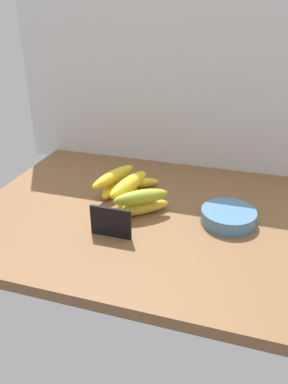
{
  "coord_description": "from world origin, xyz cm",
  "views": [
    {
      "loc": [
        22.63,
        -92.3,
        59.18
      ],
      "look_at": [
        -6.81,
        2.79,
        8.0
      ],
      "focal_mm": 35.9,
      "sensor_mm": 36.0,
      "label": 1
    }
  ],
  "objects_px": {
    "chalkboard_sign": "(111,223)",
    "banana_3": "(128,196)",
    "banana_2": "(140,208)",
    "banana_5": "(114,177)",
    "banana_6": "(129,184)",
    "fruit_bowl": "(228,217)",
    "banana_4": "(136,183)",
    "banana_7": "(141,197)",
    "banana_1": "(124,209)",
    "banana_0": "(113,187)"
  },
  "relations": [
    {
      "from": "chalkboard_sign",
      "to": "fruit_bowl",
      "type": "xyz_separation_m",
      "value": [
        0.28,
        0.16,
        -0.02
      ]
    },
    {
      "from": "fruit_bowl",
      "to": "banana_6",
      "type": "xyz_separation_m",
      "value": [
        -0.3,
        0.02,
        0.04
      ]
    },
    {
      "from": "chalkboard_sign",
      "to": "banana_6",
      "type": "bearing_deg",
      "value": 94.29
    },
    {
      "from": "fruit_bowl",
      "to": "banana_0",
      "type": "distance_m",
      "value": 0.38
    },
    {
      "from": "banana_4",
      "to": "banana_7",
      "type": "distance_m",
      "value": 0.18
    },
    {
      "from": "banana_5",
      "to": "banana_1",
      "type": "bearing_deg",
      "value": -56.71
    },
    {
      "from": "banana_3",
      "to": "banana_7",
      "type": "relative_size",
      "value": 1.03
    },
    {
      "from": "banana_1",
      "to": "banana_2",
      "type": "height_order",
      "value": "banana_2"
    },
    {
      "from": "banana_1",
      "to": "banana_7",
      "type": "distance_m",
      "value": 0.07
    },
    {
      "from": "chalkboard_sign",
      "to": "banana_5",
      "type": "xyz_separation_m",
      "value": [
        -0.08,
        0.22,
        0.02
      ]
    },
    {
      "from": "banana_0",
      "to": "banana_1",
      "type": "distance_m",
      "value": 0.14
    },
    {
      "from": "banana_0",
      "to": "banana_4",
      "type": "bearing_deg",
      "value": 43.0
    },
    {
      "from": "banana_3",
      "to": "banana_2",
      "type": "bearing_deg",
      "value": -44.78
    },
    {
      "from": "banana_2",
      "to": "banana_5",
      "type": "relative_size",
      "value": 0.93
    },
    {
      "from": "chalkboard_sign",
      "to": "fruit_bowl",
      "type": "bearing_deg",
      "value": 28.81
    },
    {
      "from": "banana_1",
      "to": "banana_2",
      "type": "distance_m",
      "value": 0.05
    },
    {
      "from": "banana_2",
      "to": "banana_6",
      "type": "distance_m",
      "value": 0.08
    },
    {
      "from": "banana_6",
      "to": "banana_0",
      "type": "bearing_deg",
      "value": 144.19
    },
    {
      "from": "banana_2",
      "to": "banana_5",
      "type": "bearing_deg",
      "value": 141.47
    },
    {
      "from": "banana_2",
      "to": "banana_3",
      "type": "relative_size",
      "value": 1.08
    },
    {
      "from": "banana_2",
      "to": "banana_0",
      "type": "bearing_deg",
      "value": 140.81
    },
    {
      "from": "chalkboard_sign",
      "to": "banana_3",
      "type": "relative_size",
      "value": 0.67
    },
    {
      "from": "banana_1",
      "to": "banana_3",
      "type": "distance_m",
      "value": 0.07
    },
    {
      "from": "banana_1",
      "to": "banana_6",
      "type": "xyz_separation_m",
      "value": [
        -0.01,
        0.06,
        0.05
      ]
    },
    {
      "from": "banana_5",
      "to": "banana_6",
      "type": "xyz_separation_m",
      "value": [
        0.07,
        -0.04,
        0.0
      ]
    },
    {
      "from": "chalkboard_sign",
      "to": "banana_7",
      "type": "bearing_deg",
      "value": 71.04
    },
    {
      "from": "banana_3",
      "to": "banana_5",
      "type": "bearing_deg",
      "value": 148.7
    },
    {
      "from": "banana_0",
      "to": "banana_6",
      "type": "distance_m",
      "value": 0.1
    },
    {
      "from": "banana_5",
      "to": "banana_0",
      "type": "bearing_deg",
      "value": 132.39
    },
    {
      "from": "banana_1",
      "to": "banana_5",
      "type": "height_order",
      "value": "banana_5"
    },
    {
      "from": "fruit_bowl",
      "to": "banana_0",
      "type": "relative_size",
      "value": 0.95
    },
    {
      "from": "chalkboard_sign",
      "to": "banana_0",
      "type": "bearing_deg",
      "value": 110.44
    },
    {
      "from": "banana_4",
      "to": "banana_6",
      "type": "height_order",
      "value": "banana_6"
    },
    {
      "from": "banana_4",
      "to": "banana_6",
      "type": "bearing_deg",
      "value": -82.83
    },
    {
      "from": "banana_6",
      "to": "banana_7",
      "type": "xyz_separation_m",
      "value": [
        0.06,
        -0.06,
        -0.01
      ]
    },
    {
      "from": "banana_0",
      "to": "banana_4",
      "type": "height_order",
      "value": "banana_0"
    },
    {
      "from": "fruit_bowl",
      "to": "banana_2",
      "type": "relative_size",
      "value": 0.85
    },
    {
      "from": "fruit_bowl",
      "to": "banana_6",
      "type": "height_order",
      "value": "banana_6"
    },
    {
      "from": "banana_0",
      "to": "banana_7",
      "type": "height_order",
      "value": "banana_7"
    },
    {
      "from": "banana_7",
      "to": "banana_1",
      "type": "bearing_deg",
      "value": -173.24
    },
    {
      "from": "banana_1",
      "to": "banana_5",
      "type": "bearing_deg",
      "value": 123.29
    },
    {
      "from": "banana_5",
      "to": "banana_2",
      "type": "bearing_deg",
      "value": -38.53
    },
    {
      "from": "banana_4",
      "to": "banana_7",
      "type": "height_order",
      "value": "banana_7"
    },
    {
      "from": "banana_1",
      "to": "banana_6",
      "type": "distance_m",
      "value": 0.08
    },
    {
      "from": "chalkboard_sign",
      "to": "banana_4",
      "type": "relative_size",
      "value": 0.73
    },
    {
      "from": "banana_6",
      "to": "banana_4",
      "type": "bearing_deg",
      "value": 97.17
    },
    {
      "from": "banana_3",
      "to": "banana_4",
      "type": "height_order",
      "value": "banana_3"
    },
    {
      "from": "fruit_bowl",
      "to": "banana_1",
      "type": "distance_m",
      "value": 0.29
    },
    {
      "from": "banana_1",
      "to": "chalkboard_sign",
      "type": "bearing_deg",
      "value": -85.88
    },
    {
      "from": "banana_5",
      "to": "banana_7",
      "type": "height_order",
      "value": "same"
    }
  ]
}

